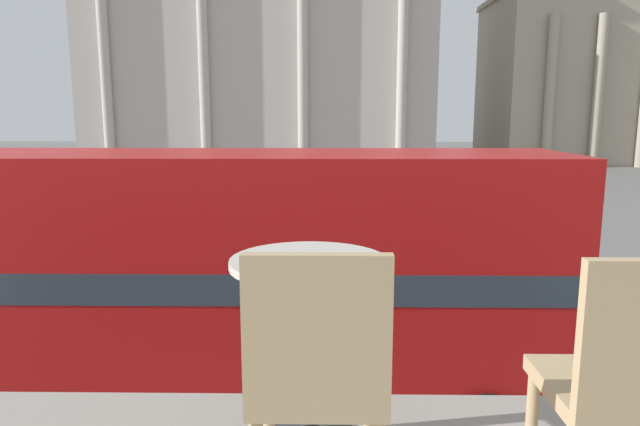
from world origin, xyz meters
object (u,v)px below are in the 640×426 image
(cafe_chair_1, at_px, (628,385))
(pedestrian_yellow, at_px, (406,221))
(cafe_dining_table, at_px, (309,308))
(plaza_building_left, at_px, (262,41))
(double_decker_bus, at_px, (197,275))
(cafe_chair_0, at_px, (318,376))
(traffic_light_near, at_px, (462,214))
(pedestrian_blue, at_px, (397,192))
(pedestrian_grey, at_px, (545,259))
(traffic_light_mid, at_px, (188,187))
(car_silver, at_px, (146,213))

(cafe_chair_1, distance_m, pedestrian_yellow, 19.91)
(cafe_dining_table, distance_m, plaza_building_left, 56.93)
(double_decker_bus, bearing_deg, cafe_chair_0, -78.05)
(traffic_light_near, bearing_deg, plaza_building_left, 101.88)
(pedestrian_blue, xyz_separation_m, pedestrian_yellow, (-0.63, -8.14, -0.02))
(cafe_chair_1, bearing_deg, traffic_light_near, 74.47)
(traffic_light_near, xyz_separation_m, pedestrian_grey, (3.03, 2.80, -1.75))
(cafe_chair_0, distance_m, pedestrian_blue, 28.04)
(traffic_light_near, distance_m, traffic_light_mid, 10.82)
(double_decker_bus, height_order, traffic_light_mid, double_decker_bus)
(plaza_building_left, relative_size, pedestrian_blue, 19.13)
(cafe_dining_table, bearing_deg, cafe_chair_1, -32.12)
(pedestrian_yellow, bearing_deg, car_silver, 8.06)
(cafe_chair_0, bearing_deg, car_silver, 105.96)
(double_decker_bus, distance_m, cafe_chair_0, 7.62)
(cafe_chair_1, bearing_deg, cafe_dining_table, 143.34)
(cafe_chair_1, relative_size, car_silver, 0.22)
(cafe_chair_1, height_order, plaza_building_left, plaza_building_left)
(cafe_chair_1, height_order, pedestrian_grey, cafe_chair_1)
(cafe_dining_table, distance_m, pedestrian_grey, 15.09)
(double_decker_bus, bearing_deg, traffic_light_near, 34.16)
(traffic_light_near, bearing_deg, pedestrian_blue, 88.09)
(car_silver, distance_m, pedestrian_grey, 16.46)
(traffic_light_near, bearing_deg, cafe_chair_1, -100.99)
(double_decker_bus, relative_size, pedestrian_blue, 6.65)
(plaza_building_left, relative_size, pedestrian_grey, 19.48)
(traffic_light_mid, relative_size, pedestrian_blue, 2.13)
(double_decker_bus, distance_m, cafe_dining_table, 7.12)
(traffic_light_near, bearing_deg, pedestrian_grey, 42.78)
(cafe_chair_0, bearing_deg, traffic_light_mid, 101.81)
(cafe_dining_table, height_order, traffic_light_near, cafe_dining_table)
(traffic_light_mid, bearing_deg, traffic_light_near, -42.45)
(plaza_building_left, bearing_deg, pedestrian_blue, -70.75)
(double_decker_bus, relative_size, cafe_chair_0, 12.56)
(cafe_dining_table, bearing_deg, pedestrian_grey, 65.48)
(plaza_building_left, height_order, traffic_light_near, plaza_building_left)
(traffic_light_near, bearing_deg, double_decker_bus, -141.75)
(pedestrian_yellow, bearing_deg, pedestrian_blue, -69.91)
(cafe_chair_0, distance_m, pedestrian_grey, 15.55)
(cafe_chair_1, distance_m, traffic_light_near, 11.49)
(traffic_light_mid, height_order, pedestrian_blue, traffic_light_mid)
(traffic_light_mid, xyz_separation_m, pedestrian_yellow, (7.90, 1.05, -1.43))
(double_decker_bus, bearing_deg, pedestrian_grey, 35.92)
(traffic_light_mid, bearing_deg, cafe_dining_table, -74.72)
(plaza_building_left, distance_m, traffic_light_mid, 39.34)
(double_decker_bus, bearing_deg, cafe_chair_1, -71.90)
(plaza_building_left, bearing_deg, cafe_chair_0, -83.44)
(cafe_chair_0, relative_size, plaza_building_left, 0.03)
(cafe_chair_0, relative_size, pedestrian_grey, 0.54)
(pedestrian_blue, bearing_deg, car_silver, 61.33)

